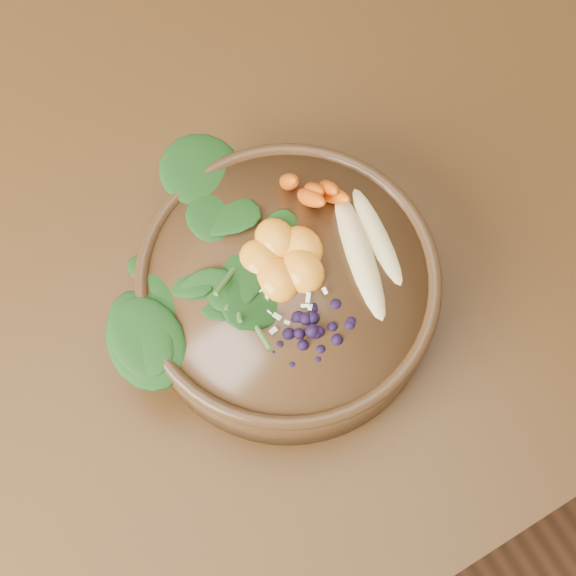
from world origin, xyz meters
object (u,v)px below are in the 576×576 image
carrot_cluster (311,171)px  mandarin_cluster (283,253)px  blueberry_pile (314,325)px  stoneware_bowl (288,292)px  kale_heap (221,227)px  banana_halves (370,239)px  dining_table (191,260)px

carrot_cluster → mandarin_cluster: (-0.06, -0.05, -0.02)m
mandarin_cluster → blueberry_pile: blueberry_pile is taller
carrot_cluster → blueberry_pile: (-0.07, -0.13, -0.02)m
stoneware_bowl → kale_heap: size_ratio=1.53×
mandarin_cluster → blueberry_pile: size_ratio=0.69×
carrot_cluster → blueberry_pile: size_ratio=0.60×
kale_heap → banana_halves: 0.14m
dining_table → mandarin_cluster: bearing=-64.0°
mandarin_cluster → blueberry_pile: 0.08m
stoneware_bowl → banana_halves: banana_halves is taller
banana_halves → stoneware_bowl: bearing=-177.3°
kale_heap → blueberry_pile: kale_heap is taller
stoneware_bowl → mandarin_cluster: (0.01, 0.02, 0.06)m
kale_heap → stoneware_bowl: bearing=-63.2°
dining_table → kale_heap: kale_heap is taller
banana_halves → blueberry_pile: bearing=-141.5°
carrot_cluster → blueberry_pile: bearing=-109.5°
blueberry_pile → banana_halves: bearing=28.4°
kale_heap → mandarin_cluster: size_ratio=2.07×
stoneware_bowl → blueberry_pile: size_ratio=2.16×
banana_halves → mandarin_cluster: (-0.08, 0.03, 0.00)m
stoneware_bowl → kale_heap: bearing=116.8°
blueberry_pile → mandarin_cluster: bearing=80.7°
carrot_cluster → banana_halves: carrot_cluster is taller
kale_heap → carrot_cluster: 0.10m
carrot_cluster → stoneware_bowl: bearing=-123.7°
dining_table → stoneware_bowl: bearing=-68.8°
kale_heap → blueberry_pile: (0.03, -0.13, -0.00)m
stoneware_bowl → carrot_cluster: 0.13m
dining_table → kale_heap: bearing=-74.6°
carrot_cluster → mandarin_cluster: bearing=-129.8°
stoneware_bowl → banana_halves: 0.10m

